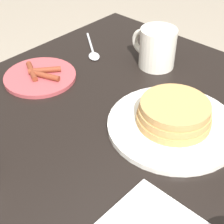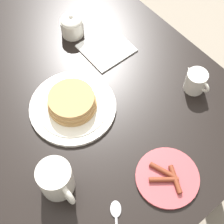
% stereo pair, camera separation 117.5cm
% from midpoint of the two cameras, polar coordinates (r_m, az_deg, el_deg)
% --- Properties ---
extents(ground_plane, '(8.00, 8.00, 0.00)m').
position_cam_midpoint_polar(ground_plane, '(1.46, -6.58, -26.36)').
color(ground_plane, gray).
extents(dining_table, '(1.10, 0.86, 0.74)m').
position_cam_midpoint_polar(dining_table, '(0.86, -10.95, -23.46)').
color(dining_table, black).
rests_on(dining_table, ground_plane).
extents(pancake_plate, '(0.27, 0.27, 0.06)m').
position_cam_midpoint_polar(pancake_plate, '(0.70, -15.23, -27.87)').
color(pancake_plate, white).
rests_on(pancake_plate, dining_table).
extents(side_plate_bacon, '(0.18, 0.18, 0.02)m').
position_cam_midpoint_polar(side_plate_bacon, '(0.74, 13.33, -46.49)').
color(side_plate_bacon, '#B2474C').
rests_on(side_plate_bacon, dining_table).
extents(coffee_mug, '(0.13, 0.09, 0.10)m').
position_cam_midpoint_polar(coffee_mug, '(0.72, -22.88, -47.99)').
color(coffee_mug, silver).
rests_on(coffee_mug, dining_table).
extents(creamer_pitcher, '(0.10, 0.07, 0.08)m').
position_cam_midpoint_polar(creamer_pitcher, '(0.71, 20.15, -20.84)').
color(creamer_pitcher, silver).
rests_on(creamer_pitcher, dining_table).
extents(sugar_bowl, '(0.08, 0.08, 0.09)m').
position_cam_midpoint_polar(sugar_bowl, '(0.76, -13.70, -3.27)').
color(sugar_bowl, silver).
rests_on(sugar_bowl, dining_table).
extents(napkin, '(0.16, 0.16, 0.01)m').
position_cam_midpoint_polar(napkin, '(0.75, -4.58, -9.69)').
color(napkin, white).
rests_on(napkin, dining_table).
extents(spoon, '(0.14, 0.11, 0.01)m').
position_cam_midpoint_polar(spoon, '(0.77, -3.58, -55.37)').
color(spoon, silver).
rests_on(spoon, dining_table).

